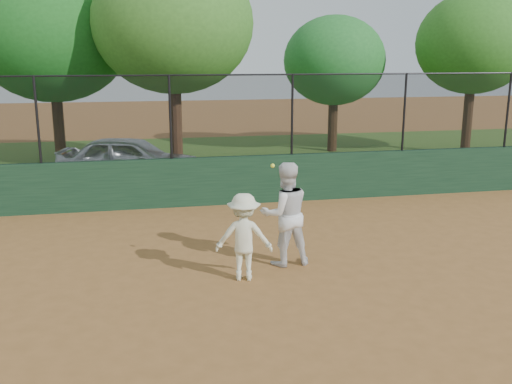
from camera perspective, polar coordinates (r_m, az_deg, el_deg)
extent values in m
plane|color=#956030|center=(8.62, -2.30, -11.43)|extent=(80.00, 80.00, 0.00)
cube|color=#1C3E25|center=(14.10, -6.31, 1.01)|extent=(26.00, 0.20, 1.20)
cube|color=#2E5119|center=(20.09, -7.91, 2.97)|extent=(36.00, 12.00, 0.01)
imported|color=silver|center=(16.79, -12.43, 3.14)|extent=(4.40, 2.64, 1.40)
imported|color=white|center=(10.01, 2.93, -2.21)|extent=(0.95, 0.77, 1.85)
imported|color=#E7EAC6|center=(9.38, -1.22, -4.51)|extent=(1.04, 0.73, 1.46)
sphere|color=#EFFB37|center=(8.92, 1.68, 2.65)|extent=(0.07, 0.07, 0.07)
cube|color=black|center=(13.85, -6.49, 7.48)|extent=(26.00, 0.02, 2.00)
cylinder|color=black|center=(13.78, -6.60, 11.54)|extent=(26.00, 0.04, 0.04)
cylinder|color=black|center=(13.97, -21.02, 6.73)|extent=(0.06, 0.06, 2.00)
cylinder|color=black|center=(13.81, -8.57, 7.41)|extent=(0.06, 0.06, 2.00)
cylinder|color=black|center=(14.29, 3.64, 7.73)|extent=(0.06, 0.06, 2.00)
cylinder|color=black|center=(15.35, 14.61, 7.72)|extent=(0.06, 0.06, 2.00)
cylinder|color=black|center=(16.89, 23.87, 7.50)|extent=(0.06, 0.06, 2.00)
cylinder|color=#402916|center=(20.03, -19.08, 5.74)|extent=(0.36, 0.36, 2.36)
ellipsoid|color=#1A5C1C|center=(19.90, -19.78, 14.62)|extent=(4.97, 4.52, 4.30)
cylinder|color=#4E2F1B|center=(18.13, -7.93, 6.13)|extent=(0.36, 0.36, 2.69)
ellipsoid|color=#356B22|center=(18.00, -8.28, 16.35)|extent=(4.86, 4.42, 4.20)
cylinder|color=#3C2514|center=(22.34, 7.67, 6.56)|extent=(0.36, 0.36, 1.95)
ellipsoid|color=#206426|center=(22.19, 7.87, 12.89)|extent=(3.86, 3.51, 3.34)
cylinder|color=#402816|center=(22.93, 20.37, 6.61)|extent=(0.36, 0.36, 2.43)
ellipsoid|color=#2A621C|center=(22.81, 20.97, 13.74)|extent=(4.25, 3.86, 3.67)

